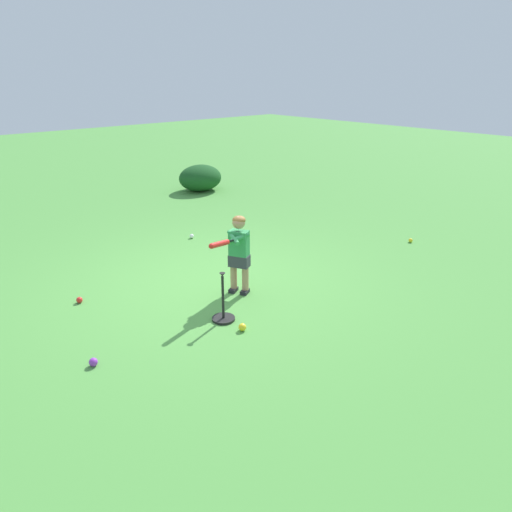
{
  "coord_description": "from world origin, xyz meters",
  "views": [
    {
      "loc": [
        5.11,
        -3.69,
        2.83
      ],
      "look_at": [
        0.54,
        0.39,
        0.45
      ],
      "focal_mm": 33.58,
      "sensor_mm": 36.0,
      "label": 1
    }
  ],
  "objects_px": {
    "play_ball_far_right": "(242,327)",
    "play_ball_center_lawn": "(93,362)",
    "play_ball_midfield": "(79,300)",
    "play_ball_behind_batter": "(411,240)",
    "batting_tee": "(223,312)",
    "child_batter": "(238,248)",
    "play_ball_by_bucket": "(192,236)"
  },
  "relations": [
    {
      "from": "play_ball_by_bucket",
      "to": "play_ball_behind_batter",
      "type": "height_order",
      "value": "play_ball_by_bucket"
    },
    {
      "from": "play_ball_far_right",
      "to": "play_ball_center_lawn",
      "type": "xyz_separation_m",
      "value": [
        -0.47,
        -1.6,
        -0.0
      ]
    },
    {
      "from": "play_ball_midfield",
      "to": "play_ball_far_right",
      "type": "distance_m",
      "value": 2.26
    },
    {
      "from": "play_ball_center_lawn",
      "to": "batting_tee",
      "type": "relative_size",
      "value": 0.15
    },
    {
      "from": "play_ball_center_lawn",
      "to": "play_ball_far_right",
      "type": "bearing_deg",
      "value": 73.63
    },
    {
      "from": "play_ball_behind_batter",
      "to": "play_ball_far_right",
      "type": "relative_size",
      "value": 0.8
    },
    {
      "from": "play_ball_by_bucket",
      "to": "child_batter",
      "type": "bearing_deg",
      "value": -19.62
    },
    {
      "from": "play_ball_far_right",
      "to": "batting_tee",
      "type": "distance_m",
      "value": 0.36
    },
    {
      "from": "child_batter",
      "to": "play_ball_center_lawn",
      "type": "height_order",
      "value": "child_batter"
    },
    {
      "from": "play_ball_by_bucket",
      "to": "play_ball_center_lawn",
      "type": "height_order",
      "value": "play_ball_center_lawn"
    },
    {
      "from": "batting_tee",
      "to": "play_ball_center_lawn",
      "type": "bearing_deg",
      "value": -94.28
    },
    {
      "from": "child_batter",
      "to": "play_ball_midfield",
      "type": "relative_size",
      "value": 13.36
    },
    {
      "from": "play_ball_behind_batter",
      "to": "batting_tee",
      "type": "distance_m",
      "value": 4.2
    },
    {
      "from": "play_ball_by_bucket",
      "to": "play_ball_midfield",
      "type": "xyz_separation_m",
      "value": [
        1.16,
        -2.57,
        0.0
      ]
    },
    {
      "from": "play_ball_far_right",
      "to": "play_ball_center_lawn",
      "type": "height_order",
      "value": "same"
    },
    {
      "from": "child_batter",
      "to": "play_ball_by_bucket",
      "type": "xyz_separation_m",
      "value": [
        -2.31,
        0.82,
        -0.61
      ]
    },
    {
      "from": "play_ball_behind_batter",
      "to": "play_ball_midfield",
      "type": "relative_size",
      "value": 0.9
    },
    {
      "from": "play_ball_midfield",
      "to": "play_ball_center_lawn",
      "type": "relative_size",
      "value": 0.89
    },
    {
      "from": "play_ball_center_lawn",
      "to": "batting_tee",
      "type": "xyz_separation_m",
      "value": [
        0.12,
        1.6,
        0.06
      ]
    },
    {
      "from": "play_ball_behind_batter",
      "to": "play_ball_midfield",
      "type": "xyz_separation_m",
      "value": [
        -1.59,
        -5.32,
        0.0
      ]
    },
    {
      "from": "child_batter",
      "to": "batting_tee",
      "type": "xyz_separation_m",
      "value": [
        0.46,
        -0.62,
        -0.55
      ]
    },
    {
      "from": "play_ball_midfield",
      "to": "play_ball_behind_batter",
      "type": "bearing_deg",
      "value": 73.39
    },
    {
      "from": "play_ball_center_lawn",
      "to": "batting_tee",
      "type": "distance_m",
      "value": 1.6
    },
    {
      "from": "child_batter",
      "to": "play_ball_far_right",
      "type": "distance_m",
      "value": 1.19
    },
    {
      "from": "play_ball_by_bucket",
      "to": "batting_tee",
      "type": "distance_m",
      "value": 3.13
    },
    {
      "from": "child_batter",
      "to": "play_ball_behind_batter",
      "type": "bearing_deg",
      "value": 83.01
    },
    {
      "from": "play_ball_center_lawn",
      "to": "child_batter",
      "type": "bearing_deg",
      "value": 98.78
    },
    {
      "from": "play_ball_center_lawn",
      "to": "play_ball_behind_batter",
      "type": "bearing_deg",
      "value": 89.05
    },
    {
      "from": "play_ball_far_right",
      "to": "batting_tee",
      "type": "relative_size",
      "value": 0.15
    },
    {
      "from": "play_ball_by_bucket",
      "to": "play_ball_far_right",
      "type": "bearing_deg",
      "value": -24.78
    },
    {
      "from": "play_ball_far_right",
      "to": "play_ball_center_lawn",
      "type": "distance_m",
      "value": 1.67
    },
    {
      "from": "play_ball_behind_batter",
      "to": "batting_tee",
      "type": "height_order",
      "value": "batting_tee"
    }
  ]
}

